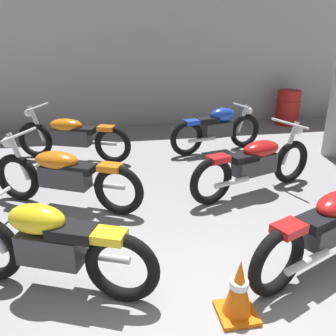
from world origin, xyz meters
TOP-DOWN VIEW (x-y plane):
  - back_wall at (0.00, 6.87)m, footprint 12.58×0.24m
  - motorcycle_left_row_0 at (-1.31, 0.96)m, footprint 1.86×0.87m
  - motorcycle_left_row_1 at (-1.34, 2.61)m, footprint 2.00×1.11m
  - motorcycle_left_row_2 at (-1.37, 4.46)m, footprint 2.05×1.00m
  - motorcycle_right_row_0 at (1.34, 0.85)m, footprint 2.03×1.05m
  - motorcycle_right_row_1 at (1.30, 2.59)m, footprint 2.09×0.94m
  - motorcycle_right_row_2 at (1.35, 4.50)m, footprint 1.94×0.68m
  - oil_drum at (3.73, 6.22)m, footprint 0.59×0.59m
  - traffic_cone at (0.22, 0.35)m, footprint 0.32×0.32m

SIDE VIEW (x-z plane):
  - traffic_cone at x=0.22m, z-range -0.01..0.53m
  - oil_drum at x=3.73m, z-range 0.00..0.85m
  - motorcycle_left_row_1 at x=-1.34m, z-range -0.04..0.94m
  - motorcycle_left_row_2 at x=-1.37m, z-range -0.04..0.94m
  - motorcycle_right_row_0 at x=1.34m, z-range -0.04..0.94m
  - motorcycle_right_row_1 at x=1.30m, z-range -0.04..0.94m
  - motorcycle_left_row_0 at x=-1.31m, z-range 0.02..0.90m
  - motorcycle_right_row_2 at x=1.35m, z-range 0.02..0.90m
  - back_wall at x=0.00m, z-range 0.00..3.60m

